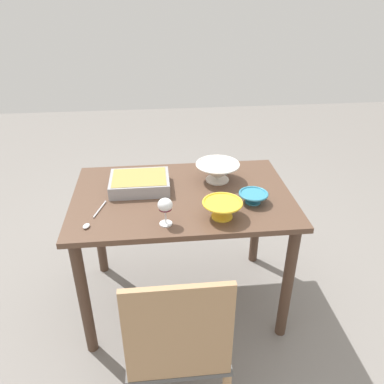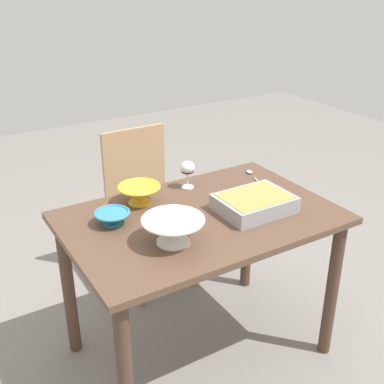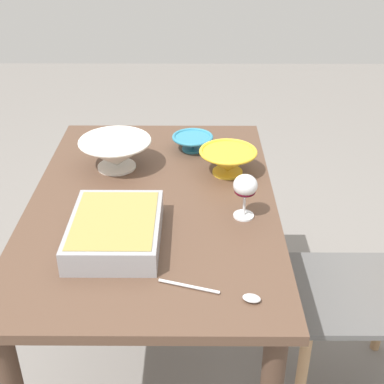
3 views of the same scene
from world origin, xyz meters
The scene contains 9 objects.
ground_plane centered at (0.00, 0.00, 0.00)m, with size 8.00×8.00×0.00m, color gray.
dining_table centered at (0.00, 0.00, 0.64)m, with size 1.17×0.77×0.76m.
chair centered at (0.08, 0.75, 0.49)m, with size 0.41×0.42×0.90m.
wine_glass centered at (0.10, 0.28, 0.85)m, with size 0.07×0.07×0.14m.
casserole_dish centered at (0.23, -0.09, 0.80)m, with size 0.32×0.24×0.07m.
mixing_bowl centered at (-0.36, 0.12, 0.79)m, with size 0.15×0.15×0.06m.
small_bowl centered at (-0.21, -0.14, 0.81)m, with size 0.25×0.25×0.11m.
serving_bowl centered at (-0.17, 0.24, 0.81)m, with size 0.20×0.20×0.09m.
serving_spoon centered at (0.45, 0.22, 0.76)m, with size 0.09×0.25×0.01m.
Camera 1 is at (0.13, 1.79, 1.78)m, focal length 35.88 mm.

